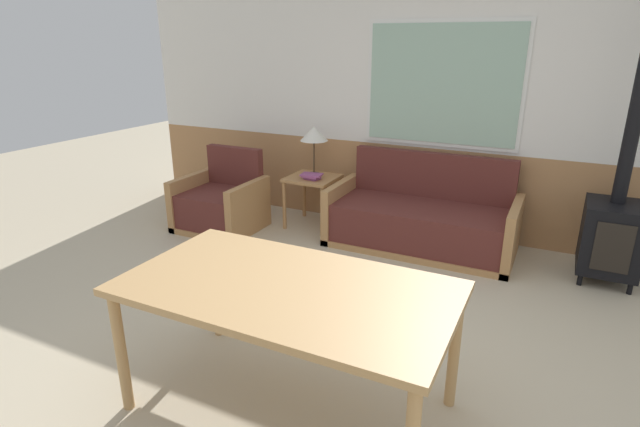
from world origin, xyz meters
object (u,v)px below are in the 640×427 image
Objects in this scene: armchair at (221,205)px; dining_table at (287,297)px; table_lamp at (314,135)px; wood_stove at (615,216)px; couch at (421,221)px; side_table at (313,186)px.

dining_table is at bearing -60.49° from armchair.
armchair is 1.26m from table_lamp.
wood_stove reaches higher than armchair.
dining_table is at bearing -90.65° from couch.
armchair is at bearing -148.94° from side_table.
wood_stove is at bearing -1.39° from side_table.
dining_table is 3.05m from wood_stove.
couch is 3.22× the size of side_table.
armchair is at bearing -143.89° from table_lamp.
armchair is at bearing -173.15° from wood_stove.
table_lamp is at bearing 172.95° from couch.
table_lamp reaches higher than armchair.
armchair is at bearing 134.07° from dining_table.
armchair is 0.33× the size of wood_stove.
side_table is 0.21× the size of wood_stove.
couch is at bearing 179.87° from wood_stove.
wood_stove reaches higher than couch.
armchair is 1.52× the size of side_table.
dining_table reaches higher than side_table.
armchair is 2.99m from dining_table.
couch is 2.13m from armchair.
couch is 3.39× the size of table_lamp.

